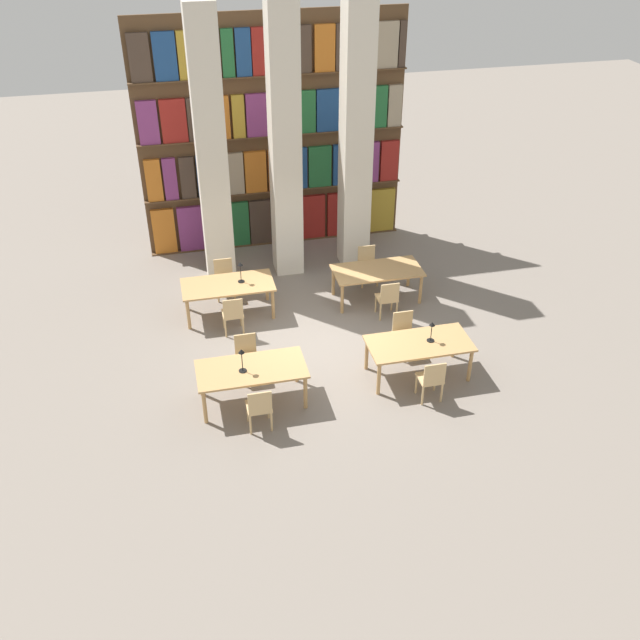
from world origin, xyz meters
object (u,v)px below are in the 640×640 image
Objects in this scene: pillar_center at (285,146)px; desk_lamp_1 at (432,328)px; desk_lamp_2 at (240,269)px; chair_5 at (224,278)px; chair_1 at (247,356)px; chair_2 at (431,379)px; reading_table_1 at (419,346)px; pillar_right at (356,141)px; reading_table_0 at (251,372)px; chair_6 at (388,298)px; chair_7 at (368,264)px; chair_4 at (233,314)px; reading_table_3 at (377,273)px; pillar_left at (211,152)px; desk_lamp_0 at (242,357)px; reading_table_2 at (228,287)px; chair_0 at (259,407)px; chair_3 at (404,332)px.

pillar_center reaches higher than desk_lamp_1.
chair_5 is at bearing 111.96° from desk_lamp_2.
chair_2 is (3.10, -1.43, 0.00)m from chair_1.
desk_lamp_1 is (0.22, 0.01, 0.35)m from reading_table_1.
pillar_center is at bearing 180.00° from pillar_right.
chair_6 reaches higher than reading_table_0.
desk_lamp_2 reaches higher than chair_7.
chair_2 and chair_4 have the same top height.
chair_6 is (0.06, 2.06, -0.19)m from reading_table_1.
pillar_center is 12.96× the size of desk_lamp_2.
chair_4 is at bearing 90.00° from chair_5.
pillar_center reaches higher than reading_table_3.
desk_lamp_1 is 2.84m from reading_table_3.
chair_2 is at bearing -73.81° from pillar_center.
desk_lamp_1 is 4.29m from desk_lamp_2.
pillar_left reaches higher than chair_2.
desk_lamp_1 is at bearing 132.77° from chair_5.
pillar_center is 5.41m from desk_lamp_0.
desk_lamp_0 is 3.31m from reading_table_1.
chair_6 is at bearing -57.30° from pillar_center.
pillar_center is 6.87× the size of chair_4.
desk_lamp_0 is at bearing -92.46° from chair_4.
reading_table_0 and reading_table_2 have the same top height.
chair_6 is at bearing -156.44° from chair_1.
pillar_center is 6.87× the size of chair_7.
chair_0 is 3.85m from desk_lamp_2.
chair_0 is 1.51m from chair_1.
pillar_right reaches higher than desk_lamp_0.
desk_lamp_1 is 0.47× the size of chair_6.
chair_2 is at bearing -10.90° from desk_lamp_0.
desk_lamp_0 reaches higher than chair_2.
reading_table_3 is at bearing 164.93° from chair_5.
chair_7 is at bearing 54.25° from chair_0.
chair_3 reaches higher than reading_table_0.
chair_5 is (-0.06, 3.77, -0.19)m from reading_table_0.
chair_1 is 3.47m from chair_6.
chair_3 is 1.89× the size of desk_lamp_2.
reading_table_2 is at bearing 137.37° from reading_table_1.
desk_lamp_2 reaches higher than chair_1.
chair_3 is at bearing -92.01° from reading_table_3.
reading_table_1 is at bearing -55.52° from pillar_left.
chair_3 is (1.56, -3.87, -2.53)m from pillar_center.
chair_4 and chair_5 have the same top height.
chair_1 is (0.06, -3.95, -2.53)m from pillar_left.
chair_4 is at bearing 147.52° from desk_lamp_1.
desk_lamp_2 is (0.22, 2.29, 0.58)m from chair_1.
chair_0 is 1.00× the size of chair_2.
pillar_left is at bearing 88.66° from desk_lamp_0.
chair_0 is 4.53m from chair_5.
chair_2 is at bearing 155.14° from chair_1.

